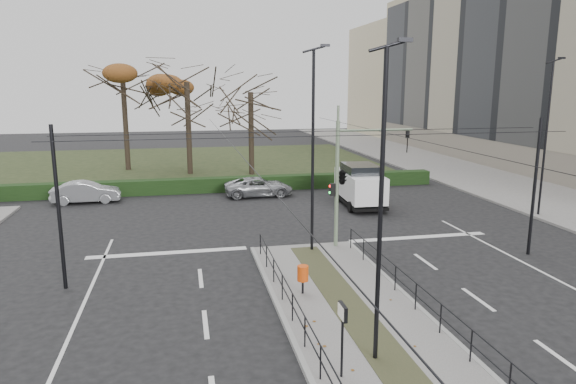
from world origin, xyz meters
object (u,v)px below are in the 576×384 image
white_van (360,184)px  streetlamp_sidewalk (546,137)px  bare_tree_center (187,89)px  bare_tree_near (251,98)px  traffic_light (344,174)px  litter_bin (303,274)px  info_panel (342,320)px  parked_car_fourth (259,187)px  rust_tree (122,76)px  streetlamp_median_near (381,205)px  streetlamp_median_far (313,149)px  parked_car_second (86,192)px

white_van → streetlamp_sidewalk: bearing=-27.1°
bare_tree_center → bare_tree_near: bare_tree_center is taller
bare_tree_center → streetlamp_sidewalk: bearing=-43.7°
traffic_light → litter_bin: size_ratio=5.59×
info_panel → parked_car_fourth: size_ratio=0.42×
rust_tree → streetlamp_median_near: bearing=-74.5°
traffic_light → bare_tree_near: 20.59m
streetlamp_median_far → bare_tree_center: 22.64m
streetlamp_sidewalk → parked_car_second: bearing=160.9°
bare_tree_center → bare_tree_near: 5.23m
litter_bin → streetlamp_median_near: 5.90m
streetlamp_median_far → white_van: (5.14, 8.30, -3.30)m
streetlamp_sidewalk → litter_bin: bearing=-152.1°
streetlamp_sidewalk → bare_tree_near: bearing=129.7°
parked_car_second → parked_car_fourth: bearing=-93.8°
streetlamp_median_far → white_van: size_ratio=1.75×
streetlamp_median_far → parked_car_second: 17.60m
info_panel → rust_tree: rust_tree is taller
streetlamp_sidewalk → rust_tree: size_ratio=0.82×
info_panel → streetlamp_median_near: size_ratio=0.23×
streetlamp_sidewalk → traffic_light: bearing=-165.4°
streetlamp_sidewalk → rust_tree: bearing=138.5°
info_panel → parked_car_fourth: (1.25, 22.44, -1.02)m
info_panel → white_van: bearing=69.2°
info_panel → streetlamp_sidewalk: (16.02, 13.69, 2.89)m
streetlamp_median_far → streetlamp_sidewalk: streetlamp_median_far is taller
streetlamp_median_far → parked_car_fourth: size_ratio=1.93×
streetlamp_sidewalk → parked_car_second: streetlamp_sidewalk is taller
white_van → rust_tree: 23.88m
bare_tree_center → bare_tree_near: bearing=-14.2°
traffic_light → streetlamp_median_near: (-2.16, -9.73, 0.91)m
streetlamp_median_far → parked_car_second: streetlamp_median_far is taller
streetlamp_sidewalk → info_panel: bearing=-139.5°
bare_tree_near → parked_car_second: bearing=-145.4°
litter_bin → rust_tree: rust_tree is taller
streetlamp_sidewalk → white_van: (-9.08, 4.65, -3.21)m
bare_tree_near → streetlamp_sidewalk: bearing=-50.3°
litter_bin → info_panel: size_ratio=0.52×
streetlamp_median_far → bare_tree_near: bearing=89.8°
info_panel → streetlamp_median_near: bearing=29.5°
streetlamp_median_far → litter_bin: bearing=-108.2°
streetlamp_sidewalk → parked_car_second: size_ratio=2.08×
streetlamp_median_far → traffic_light: bearing=13.1°
streetlamp_sidewalk → bare_tree_center: bearing=136.3°
white_van → parked_car_second: bearing=165.5°
streetlamp_sidewalk → bare_tree_near: 22.21m
info_panel → parked_car_second: bearing=113.4°
streetlamp_median_far → streetlamp_sidewalk: (14.21, 3.65, -0.09)m
parked_car_second → info_panel: bearing=-159.3°
traffic_light → white_van: bearing=65.5°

